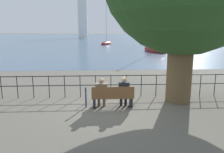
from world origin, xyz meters
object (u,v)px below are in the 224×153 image
object	(u,v)px
park_bench	(113,97)
sailboat_3	(106,43)
sailboat_5	(199,45)
seated_person_right	(124,90)
seated_person_left	(101,91)
harbor_lighthouse	(83,16)
sailboat_2	(155,49)
sailboat_4	(149,43)
closed_umbrella	(86,96)

from	to	relation	value
park_bench	sailboat_3	world-z (taller)	sailboat_3
sailboat_3	sailboat_5	world-z (taller)	sailboat_3
seated_person_right	sailboat_5	world-z (taller)	sailboat_5
seated_person_right	seated_person_left	bearing A→B (deg)	179.98
sailboat_3	sailboat_5	xyz separation A→B (m)	(19.40, -7.95, -0.02)
seated_person_right	sailboat_5	distance (m)	41.91
harbor_lighthouse	sailboat_2	bearing A→B (deg)	-77.34
park_bench	seated_person_left	bearing A→B (deg)	170.66
sailboat_4	closed_umbrella	bearing A→B (deg)	-124.97
seated_person_left	harbor_lighthouse	size ratio (longest dim) A/B	0.06
park_bench	sailboat_5	world-z (taller)	sailboat_5
park_bench	harbor_lighthouse	bearing A→B (deg)	94.93
park_bench	sailboat_5	size ratio (longest dim) A/B	0.19
sailboat_2	park_bench	bearing A→B (deg)	-123.10
sailboat_5	harbor_lighthouse	world-z (taller)	harbor_lighthouse
seated_person_right	sailboat_5	xyz separation A→B (m)	(20.03, 36.81, -0.40)
park_bench	sailboat_2	world-z (taller)	sailboat_2
seated_person_right	sailboat_3	bearing A→B (deg)	89.19
seated_person_left	seated_person_right	world-z (taller)	seated_person_right
seated_person_left	seated_person_right	xyz separation A→B (m)	(0.91, -0.00, 0.02)
seated_person_left	park_bench	bearing A→B (deg)	-9.34
closed_umbrella	harbor_lighthouse	xyz separation A→B (m)	(-7.18, 95.75, 9.53)
park_bench	sailboat_5	distance (m)	42.19
seated_person_left	seated_person_right	size ratio (longest dim) A/B	0.96
seated_person_left	harbor_lighthouse	distance (m)	96.55
seated_person_left	sailboat_4	distance (m)	45.96
closed_umbrella	sailboat_3	xyz separation A→B (m)	(2.18, 44.74, -0.16)
sailboat_3	harbor_lighthouse	size ratio (longest dim) A/B	0.50
closed_umbrella	harbor_lighthouse	distance (m)	96.49
seated_person_right	sailboat_2	xyz separation A→B (m)	(7.35, 24.26, -0.30)
park_bench	seated_person_right	size ratio (longest dim) A/B	1.35
park_bench	seated_person_left	distance (m)	0.52
seated_person_left	sailboat_2	distance (m)	25.63
seated_person_right	sailboat_5	size ratio (longest dim) A/B	0.14
seated_person_right	sailboat_4	xyz separation A→B (m)	(10.98, 44.39, -0.41)
seated_person_right	closed_umbrella	bearing A→B (deg)	178.97
seated_person_right	harbor_lighthouse	xyz separation A→B (m)	(-8.72, 95.78, 9.31)
park_bench	sailboat_3	distance (m)	44.85
sailboat_5	seated_person_right	bearing A→B (deg)	-131.46
sailboat_5	closed_umbrella	bearing A→B (deg)	-133.30
closed_umbrella	sailboat_3	distance (m)	44.79
sailboat_3	sailboat_4	size ratio (longest dim) A/B	0.88
sailboat_2	sailboat_3	world-z (taller)	sailboat_3
park_bench	closed_umbrella	world-z (taller)	park_bench
seated_person_left	sailboat_3	world-z (taller)	sailboat_3
closed_umbrella	harbor_lighthouse	bearing A→B (deg)	94.29
seated_person_left	sailboat_4	world-z (taller)	sailboat_4
harbor_lighthouse	sailboat_5	bearing A→B (deg)	-64.00
closed_umbrella	sailboat_5	bearing A→B (deg)	59.60
sailboat_5	sailboat_2	bearing A→B (deg)	-148.22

